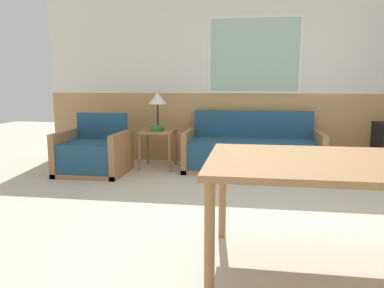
{
  "coord_description": "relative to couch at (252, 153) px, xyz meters",
  "views": [
    {
      "loc": [
        -0.35,
        -3.21,
        1.23
      ],
      "look_at": [
        -1.0,
        0.95,
        0.55
      ],
      "focal_mm": 35.0,
      "sensor_mm": 36.0,
      "label": 1
    }
  ],
  "objects": [
    {
      "name": "table_lamp",
      "position": [
        -1.39,
        0.06,
        0.74
      ],
      "size": [
        0.26,
        0.26,
        0.55
      ],
      "color": "black",
      "rests_on": "side_table"
    },
    {
      "name": "wall_back",
      "position": [
        0.3,
        0.52,
        1.11
      ],
      "size": [
        7.2,
        0.09,
        2.7
      ],
      "color": "tan",
      "rests_on": "ground_plane"
    },
    {
      "name": "side_table",
      "position": [
        -1.37,
        -0.03,
        0.2
      ],
      "size": [
        0.5,
        0.5,
        0.55
      ],
      "color": "#9E7042",
      "rests_on": "ground_plane"
    },
    {
      "name": "couch",
      "position": [
        0.0,
        0.0,
        0.0
      ],
      "size": [
        1.91,
        0.84,
        0.83
      ],
      "color": "#9E7042",
      "rests_on": "ground_plane"
    },
    {
      "name": "armchair",
      "position": [
        -2.16,
        -0.51,
        0.0
      ],
      "size": [
        0.89,
        0.79,
        0.81
      ],
      "rotation": [
        0.0,
        0.0,
        0.05
      ],
      "color": "#9E7042",
      "rests_on": "ground_plane"
    },
    {
      "name": "dining_table",
      "position": [
        0.51,
        -2.9,
        0.43
      ],
      "size": [
        1.61,
        1.07,
        0.76
      ],
      "color": "#9E7042",
      "rests_on": "ground_plane"
    },
    {
      "name": "book_stack",
      "position": [
        -1.37,
        -0.12,
        0.34
      ],
      "size": [
        0.19,
        0.14,
        0.07
      ],
      "color": "#2D7F3D",
      "rests_on": "side_table"
    },
    {
      "name": "ground_plane",
      "position": [
        0.32,
        -2.11,
        -0.26
      ],
      "size": [
        16.0,
        16.0,
        0.0
      ],
      "primitive_type": "plane",
      "color": "beige"
    }
  ]
}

